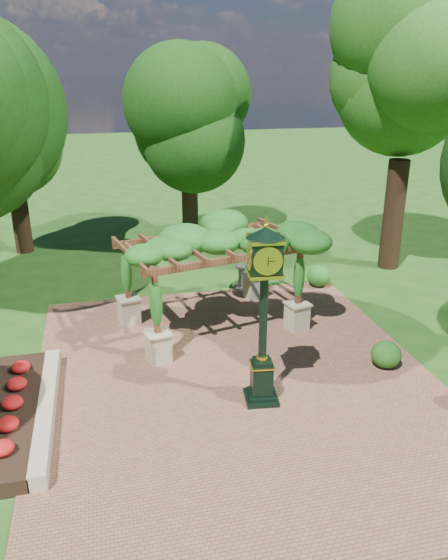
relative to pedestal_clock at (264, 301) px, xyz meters
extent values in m
plane|color=#1E4714|center=(-0.34, -0.01, -2.61)|extent=(120.00, 120.00, 0.00)
cube|color=brown|center=(-0.34, 0.99, -2.59)|extent=(10.00, 12.00, 0.04)
cube|color=#C6B793|center=(-4.94, 0.49, -2.41)|extent=(0.35, 5.00, 0.40)
cube|color=red|center=(-5.84, 0.49, -2.43)|extent=(1.50, 5.00, 0.36)
cube|color=black|center=(0.00, 0.00, -2.51)|extent=(0.85, 0.85, 0.11)
cube|color=black|center=(0.00, 0.00, -2.00)|extent=(0.53, 0.53, 0.86)
cube|color=gold|center=(0.00, 0.00, -1.62)|extent=(0.59, 0.59, 0.04)
cylinder|color=black|center=(0.00, 0.00, -0.38)|extent=(0.21, 0.21, 2.20)
cube|color=black|center=(0.00, 0.00, 1.05)|extent=(0.74, 0.74, 0.67)
cylinder|color=beige|center=(-0.04, -0.34, 1.05)|extent=(0.57, 0.09, 0.57)
cone|color=black|center=(0.00, 0.00, 1.58)|extent=(0.95, 0.95, 0.24)
sphere|color=gold|center=(0.00, 0.00, 1.72)|extent=(0.13, 0.13, 0.13)
cube|color=#BFB28E|center=(-2.16, 2.43, -2.17)|extent=(0.69, 0.69, 0.80)
cube|color=brown|center=(-2.16, 2.43, -0.91)|extent=(0.17, 0.17, 1.64)
cube|color=#BFB28E|center=(2.15, 3.45, -2.17)|extent=(0.69, 0.69, 0.80)
cube|color=brown|center=(2.15, 3.45, -0.91)|extent=(0.17, 0.17, 1.64)
cube|color=#BFB28E|center=(-2.78, 5.02, -2.17)|extent=(0.69, 0.69, 0.80)
cube|color=brown|center=(-2.78, 5.02, -0.91)|extent=(0.17, 0.17, 1.64)
cube|color=#BFB28E|center=(1.54, 6.04, -2.17)|extent=(0.69, 0.69, 0.80)
cube|color=brown|center=(1.54, 6.04, -0.91)|extent=(0.17, 0.17, 1.64)
cube|color=brown|center=(-0.01, 2.94, -0.02)|extent=(5.03, 1.30, 0.20)
cube|color=brown|center=(-0.62, 5.53, -0.02)|extent=(5.03, 1.30, 0.20)
ellipsoid|color=#1F5F1B|center=(-0.31, 4.23, 0.22)|extent=(5.74, 4.29, 0.89)
cube|color=gray|center=(1.36, 7.04, -2.57)|extent=(0.52, 0.52, 0.09)
cylinder|color=gray|center=(1.36, 7.04, -2.18)|extent=(0.26, 0.26, 0.78)
cylinder|color=gray|center=(1.36, 7.04, -1.77)|extent=(0.49, 0.49, 0.04)
ellipsoid|color=#205818|center=(3.66, 0.77, -2.21)|extent=(0.81, 0.81, 0.71)
ellipsoid|color=#23661D|center=(4.13, 6.57, -2.19)|extent=(0.96, 0.96, 0.77)
cylinder|color=black|center=(-6.74, 13.33, -0.97)|extent=(0.73, 0.73, 3.28)
ellipsoid|color=#215117|center=(-6.74, 13.33, 3.25)|extent=(3.87, 3.87, 5.17)
cylinder|color=#382416|center=(0.58, 13.37, -1.01)|extent=(0.73, 0.73, 3.20)
ellipsoid|color=#14360D|center=(0.58, 13.37, 3.11)|extent=(4.51, 4.51, 5.05)
cylinder|color=black|center=(7.68, 7.99, -0.48)|extent=(0.79, 0.79, 4.26)
ellipsoid|color=#265618|center=(7.68, 7.99, 5.01)|extent=(5.52, 5.52, 6.72)
camera|label=1|loc=(-3.35, -10.64, 4.82)|focal=35.00mm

